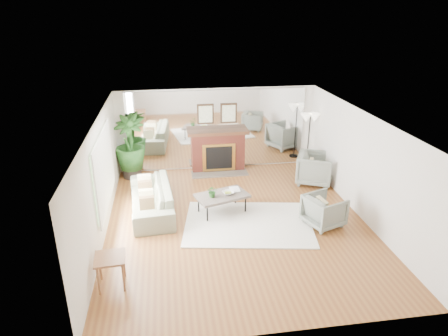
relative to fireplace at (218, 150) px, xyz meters
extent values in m
plane|color=brown|center=(0.00, -3.26, -0.66)|extent=(7.00, 7.00, 0.00)
cube|color=silver|center=(-2.99, -3.26, 0.59)|extent=(0.02, 7.00, 2.50)
cube|color=silver|center=(2.99, -3.26, 0.59)|extent=(0.02, 7.00, 2.50)
cube|color=silver|center=(0.00, 0.23, 0.59)|extent=(6.00, 0.02, 2.50)
cube|color=silver|center=(0.00, 0.21, 0.59)|extent=(5.40, 0.04, 2.40)
cube|color=#B2E09E|center=(-2.96, -2.86, 0.69)|extent=(0.04, 2.40, 1.50)
cube|color=maroon|center=(0.00, 0.02, -0.06)|extent=(1.60, 0.40, 1.20)
cube|color=gold|center=(0.00, -0.19, -0.18)|extent=(1.00, 0.04, 0.85)
cube|color=black|center=(0.00, -0.21, -0.18)|extent=(0.80, 0.04, 0.70)
cube|color=#564D44|center=(0.00, -0.33, -0.64)|extent=(1.70, 0.55, 0.03)
cube|color=#482A17|center=(0.00, 0.00, 0.56)|extent=(1.85, 0.46, 0.10)
cube|color=black|center=(-0.35, 0.17, 1.09)|extent=(0.50, 0.04, 0.60)
cube|color=black|center=(0.35, 0.17, 1.09)|extent=(0.50, 0.04, 0.60)
cube|color=silver|center=(0.25, -3.40, -0.64)|extent=(3.24, 2.55, 0.03)
cube|color=#564D44|center=(-0.28, -2.76, -0.20)|extent=(1.40, 1.08, 0.06)
cylinder|color=black|center=(-0.69, -3.17, -0.44)|extent=(0.04, 0.04, 0.43)
cylinder|color=black|center=(0.29, -2.84, -0.44)|extent=(0.04, 0.04, 0.43)
cylinder|color=black|center=(-0.85, -2.68, -0.44)|extent=(0.04, 0.04, 0.43)
cylinder|color=black|center=(0.13, -2.35, -0.44)|extent=(0.04, 0.04, 0.43)
imported|color=slate|center=(-1.99, -2.40, -0.30)|extent=(1.14, 2.50, 0.71)
imported|color=gray|center=(2.60, -1.37, -0.22)|extent=(1.28, 1.27, 0.89)
imported|color=gray|center=(1.97, -3.68, -0.29)|extent=(1.04, 1.02, 0.74)
cube|color=brown|center=(-2.65, -5.20, -0.07)|extent=(0.57, 0.57, 0.04)
cylinder|color=brown|center=(-2.85, -5.42, -0.37)|extent=(0.04, 0.04, 0.58)
cylinder|color=brown|center=(-2.42, -5.39, -0.37)|extent=(0.04, 0.04, 0.58)
cylinder|color=brown|center=(-2.88, -5.00, -0.37)|extent=(0.04, 0.04, 0.58)
cylinder|color=brown|center=(-2.45, -4.97, -0.37)|extent=(0.04, 0.04, 0.58)
cylinder|color=black|center=(-2.60, -0.16, -0.46)|extent=(0.55, 0.55, 0.39)
imported|color=#2E5E22|center=(-2.60, -0.16, 0.42)|extent=(1.08, 1.08, 1.61)
cylinder|color=black|center=(2.70, -0.42, -0.64)|extent=(0.30, 0.30, 0.04)
cylinder|color=black|center=(2.70, -0.42, 0.21)|extent=(0.03, 0.03, 1.73)
cone|color=#EFE5CA|center=(2.57, -0.42, 1.02)|extent=(0.33, 0.33, 0.24)
cone|color=#EFE5CA|center=(2.83, -0.42, 1.02)|extent=(0.33, 0.33, 0.24)
imported|color=#2E5E22|center=(-0.52, -2.85, -0.02)|extent=(0.28, 0.25, 0.29)
imported|color=brown|center=(-0.13, -2.75, -0.13)|extent=(0.34, 0.34, 0.07)
imported|color=brown|center=(-0.04, -2.55, -0.15)|extent=(0.25, 0.33, 0.02)
camera|label=1|loc=(-1.51, -11.39, 4.10)|focal=32.00mm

